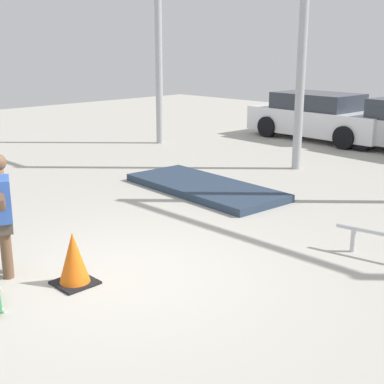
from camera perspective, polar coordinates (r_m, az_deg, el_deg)
The scene contains 6 objects.
ground_plane at distance 6.72m, azimuth -6.92°, elevation -8.73°, with size 36.00×36.00×0.00m, color #B2ADA3.
skateboarder at distance 6.77m, azimuth -19.56°, elevation -1.90°, with size 1.30×0.69×1.52m.
manual_pad at distance 10.39m, azimuth 1.33°, elevation 0.52°, with size 3.32×1.40×0.14m, color #28384C.
canopy_support_left at distance 13.71m, azimuth 3.23°, elevation 18.77°, with size 4.92×0.20×5.94m.
parked_car_white at distance 16.59m, azimuth 13.53°, elevation 7.78°, with size 4.46×2.09×1.37m.
traffic_cone at distance 6.46m, azimuth -12.51°, elevation -7.00°, with size 0.45×0.45×0.64m.
Camera 1 is at (4.89, -3.72, 2.73)m, focal length 50.00 mm.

